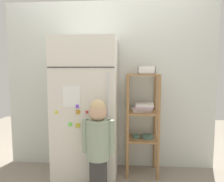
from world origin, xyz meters
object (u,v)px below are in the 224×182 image
(refrigerator, at_px, (87,109))
(fruit_bin, at_px, (146,71))
(pantry_shelf_unit, at_px, (142,116))
(child_standing, at_px, (98,139))

(refrigerator, xyz_separation_m, fruit_bin, (0.68, 0.12, 0.44))
(refrigerator, bearing_deg, pantry_shelf_unit, 10.97)
(refrigerator, relative_size, fruit_bin, 8.19)
(pantry_shelf_unit, relative_size, fruit_bin, 6.16)
(child_standing, bearing_deg, pantry_shelf_unit, 49.74)
(pantry_shelf_unit, bearing_deg, refrigerator, -169.03)
(refrigerator, height_order, pantry_shelf_unit, refrigerator)
(fruit_bin, bearing_deg, pantry_shelf_unit, 162.86)
(child_standing, height_order, pantry_shelf_unit, pantry_shelf_unit)
(refrigerator, distance_m, pantry_shelf_unit, 0.67)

